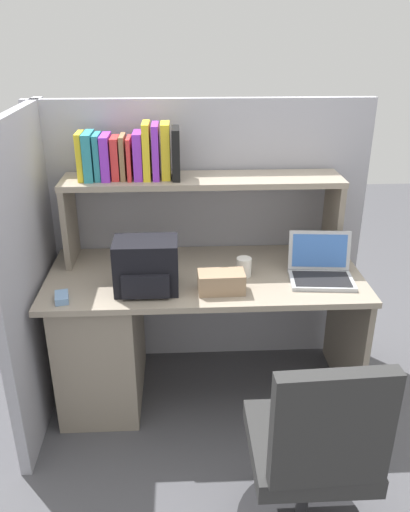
{
  "coord_description": "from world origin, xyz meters",
  "views": [
    {
      "loc": [
        -0.12,
        -2.37,
        1.9
      ],
      "look_at": [
        0.0,
        -0.05,
        0.85
      ],
      "focal_mm": 36.28,
      "sensor_mm": 36.0,
      "label": 1
    }
  ],
  "objects_px": {
    "tissue_box": "(221,282)",
    "computer_mouse": "(62,297)",
    "office_chair": "(311,468)",
    "paper_cup": "(244,267)",
    "laptop": "(321,269)",
    "backpack": "(146,266)"
  },
  "relations": [
    {
      "from": "laptop",
      "to": "computer_mouse",
      "type": "xyz_separation_m",
      "value": [
        -1.25,
        -0.17,
        -0.03
      ]
    },
    {
      "from": "paper_cup",
      "to": "laptop",
      "type": "bearing_deg",
      "value": -6.99
    },
    {
      "from": "tissue_box",
      "to": "computer_mouse",
      "type": "bearing_deg",
      "value": -177.51
    },
    {
      "from": "backpack",
      "to": "office_chair",
      "type": "bearing_deg",
      "value": -52.04
    },
    {
      "from": "computer_mouse",
      "to": "paper_cup",
      "type": "height_order",
      "value": "paper_cup"
    },
    {
      "from": "office_chair",
      "to": "computer_mouse",
      "type": "bearing_deg",
      "value": -37.9
    },
    {
      "from": "laptop",
      "to": "computer_mouse",
      "type": "height_order",
      "value": "laptop"
    },
    {
      "from": "laptop",
      "to": "paper_cup",
      "type": "height_order",
      "value": "laptop"
    },
    {
      "from": "backpack",
      "to": "paper_cup",
      "type": "distance_m",
      "value": 0.5
    },
    {
      "from": "laptop",
      "to": "paper_cup",
      "type": "relative_size",
      "value": 3.44
    },
    {
      "from": "computer_mouse",
      "to": "office_chair",
      "type": "distance_m",
      "value": 1.3
    },
    {
      "from": "laptop",
      "to": "computer_mouse",
      "type": "distance_m",
      "value": 1.26
    },
    {
      "from": "office_chair",
      "to": "paper_cup",
      "type": "bearing_deg",
      "value": -83.51
    },
    {
      "from": "paper_cup",
      "to": "office_chair",
      "type": "relative_size",
      "value": 0.1
    },
    {
      "from": "tissue_box",
      "to": "paper_cup",
      "type": "bearing_deg",
      "value": 50.71
    },
    {
      "from": "paper_cup",
      "to": "computer_mouse",
      "type": "bearing_deg",
      "value": -166.01
    },
    {
      "from": "tissue_box",
      "to": "office_chair",
      "type": "xyz_separation_m",
      "value": [
        0.28,
        -0.77,
        -0.39
      ]
    },
    {
      "from": "office_chair",
      "to": "laptop",
      "type": "bearing_deg",
      "value": -107.08
    },
    {
      "from": "computer_mouse",
      "to": "paper_cup",
      "type": "xyz_separation_m",
      "value": [
        0.87,
        0.22,
        0.03
      ]
    },
    {
      "from": "computer_mouse",
      "to": "tissue_box",
      "type": "bearing_deg",
      "value": -7.86
    },
    {
      "from": "computer_mouse",
      "to": "paper_cup",
      "type": "distance_m",
      "value": 0.9
    },
    {
      "from": "computer_mouse",
      "to": "paper_cup",
      "type": "relative_size",
      "value": 1.08
    }
  ]
}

